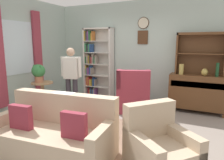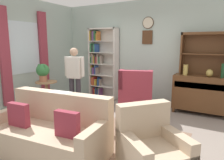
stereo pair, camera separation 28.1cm
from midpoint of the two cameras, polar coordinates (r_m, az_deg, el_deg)
The scene contains 19 objects.
ground_plane at distance 4.28m, azimuth -0.63°, elevation -13.06°, with size 5.40×4.60×0.02m, color gray.
wall_back at distance 5.87m, azimuth 10.01°, elevation 7.39°, with size 5.00×0.09×2.80m.
wall_left at distance 5.67m, azimuth -23.19°, elevation 6.55°, with size 0.16×4.20×2.80m.
area_rug at distance 3.95m, azimuth -0.32°, elevation -14.94°, with size 2.83×1.78×0.01m, color #846651.
bookshelf at distance 6.29m, azimuth -1.73°, elevation 4.30°, with size 0.90×0.30×2.10m.
sideboard at distance 5.39m, azimuth 24.83°, elevation -3.29°, with size 1.30×0.45×0.92m.
sideboard_hutch at distance 5.37m, azimuth 25.79°, elevation 7.92°, with size 1.10×0.26×1.00m.
vase_tall at distance 5.27m, azimuth 20.97°, elevation 2.61°, with size 0.11×0.11×0.25m, color tan.
vase_round at distance 5.23m, azimuth 26.59°, elevation 1.71°, with size 0.15×0.15×0.17m, color tan.
bottle_wine at distance 5.20m, azimuth 29.49°, elevation 2.22°, with size 0.07×0.07×0.32m, color #194223.
couch_floral at distance 3.39m, azimuth -14.14°, elevation -13.99°, with size 1.87×1.02×0.90m.
armchair_floral at distance 2.92m, azimuth 13.76°, elevation -18.67°, with size 1.08×1.08×0.88m.
wingback_chair at distance 5.14m, azimuth 8.12°, elevation -4.50°, with size 0.99×1.01×1.05m.
plant_stand at distance 5.43m, azimuth -16.02°, elevation -3.30°, with size 0.52×0.52×0.73m.
potted_plant_large at distance 5.35m, azimuth -17.04°, elevation 2.31°, with size 0.32×0.32×0.44m.
potted_plant_small at distance 5.15m, azimuth -16.34°, elevation -7.45°, with size 0.19×0.19×0.27m.
person_reading at distance 5.18m, azimuth -8.70°, elevation 1.51°, with size 0.52×0.28×1.56m.
coffee_table at distance 4.01m, azimuth -5.99°, elevation -9.21°, with size 0.80×0.50×0.42m.
book_stack at distance 3.95m, azimuth -7.89°, elevation -8.17°, with size 0.21×0.14×0.05m.
Camera 2 is at (2.12, -3.32, 1.69)m, focal length 33.34 mm.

